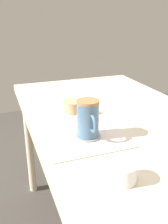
% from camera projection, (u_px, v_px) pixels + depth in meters
% --- Properties ---
extents(dining_table, '(1.38, 0.74, 0.75)m').
position_uv_depth(dining_table, '(122.00, 136.00, 1.05)').
color(dining_table, beige).
rests_on(dining_table, ground_plane).
extents(placemat, '(0.47, 0.29, 0.00)m').
position_uv_depth(placemat, '(74.00, 125.00, 0.97)').
color(placemat, silver).
rests_on(placemat, dining_table).
extents(pastry_plate, '(0.15, 0.15, 0.01)m').
position_uv_depth(pastry_plate, '(73.00, 113.00, 1.05)').
color(pastry_plate, white).
rests_on(pastry_plate, placemat).
extents(pastry, '(0.08, 0.08, 0.05)m').
position_uv_depth(pastry, '(73.00, 107.00, 1.04)').
color(pastry, tan).
rests_on(pastry, pastry_plate).
extents(coffee_coaster, '(0.09, 0.09, 0.00)m').
position_uv_depth(coffee_coaster, '(88.00, 136.00, 0.87)').
color(coffee_coaster, '#99999E').
rests_on(coffee_coaster, placemat).
extents(coffee_mug, '(0.11, 0.08, 0.13)m').
position_uv_depth(coffee_mug, '(88.00, 119.00, 0.84)').
color(coffee_mug, slate).
rests_on(coffee_mug, coffee_coaster).
extents(sugar_bowl, '(0.07, 0.07, 0.05)m').
position_uv_depth(sugar_bowl, '(123.00, 173.00, 0.64)').
color(sugar_bowl, white).
rests_on(sugar_bowl, dining_table).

